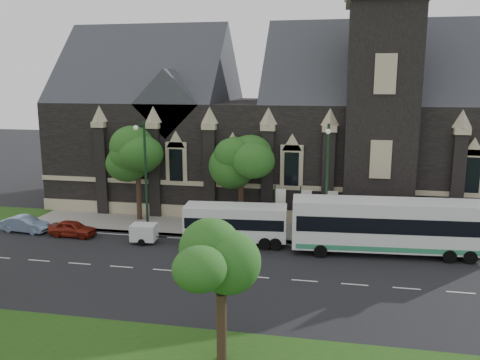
% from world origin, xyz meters
% --- Properties ---
extents(ground, '(160.00, 160.00, 0.00)m').
position_xyz_m(ground, '(0.00, 0.00, 0.00)').
color(ground, black).
rests_on(ground, ground).
extents(sidewalk, '(80.00, 5.00, 0.15)m').
position_xyz_m(sidewalk, '(0.00, 9.50, 0.07)').
color(sidewalk, gray).
rests_on(sidewalk, ground).
extents(museum, '(40.00, 17.70, 29.90)m').
position_xyz_m(museum, '(5.12, 18.78, 8.17)').
color(museum, black).
rests_on(museum, ground).
extents(tree_park_east, '(3.40, 3.40, 6.28)m').
position_xyz_m(tree_park_east, '(6.18, -9.32, 4.62)').
color(tree_park_east, black).
rests_on(tree_park_east, ground).
extents(tree_walk_right, '(4.08, 4.08, 7.80)m').
position_xyz_m(tree_walk_right, '(3.21, 10.71, 5.82)').
color(tree_walk_right, black).
rests_on(tree_walk_right, ground).
extents(tree_walk_left, '(3.91, 3.91, 7.64)m').
position_xyz_m(tree_walk_left, '(-5.80, 10.70, 5.73)').
color(tree_walk_left, black).
rests_on(tree_walk_left, ground).
extents(street_lamp_near, '(0.36, 1.88, 9.00)m').
position_xyz_m(street_lamp_near, '(10.00, 7.09, 5.11)').
color(street_lamp_near, '#15311C').
rests_on(street_lamp_near, ground).
extents(street_lamp_mid, '(0.36, 1.88, 9.00)m').
position_xyz_m(street_lamp_mid, '(-4.00, 7.09, 5.11)').
color(street_lamp_mid, '#15311C').
rests_on(street_lamp_mid, ground).
extents(banner_flag_left, '(0.90, 0.10, 4.00)m').
position_xyz_m(banner_flag_left, '(6.29, 9.00, 2.38)').
color(banner_flag_left, '#15311C').
rests_on(banner_flag_left, ground).
extents(banner_flag_center, '(0.90, 0.10, 4.00)m').
position_xyz_m(banner_flag_center, '(8.29, 9.00, 2.38)').
color(banner_flag_center, '#15311C').
rests_on(banner_flag_center, ground).
extents(banner_flag_right, '(0.90, 0.10, 4.00)m').
position_xyz_m(banner_flag_right, '(10.29, 9.00, 2.38)').
color(banner_flag_right, '#15311C').
rests_on(banner_flag_right, ground).
extents(tour_coach, '(13.34, 3.77, 3.85)m').
position_xyz_m(tour_coach, '(14.31, 6.00, 2.09)').
color(tour_coach, white).
rests_on(tour_coach, ground).
extents(shuttle_bus, '(7.73, 3.17, 2.92)m').
position_xyz_m(shuttle_bus, '(3.44, 6.13, 1.69)').
color(shuttle_bus, silver).
rests_on(shuttle_bus, ground).
extents(box_trailer, '(2.74, 1.61, 1.44)m').
position_xyz_m(box_trailer, '(-3.37, 4.94, 0.82)').
color(box_trailer, silver).
rests_on(box_trailer, ground).
extents(sedan, '(4.02, 1.71, 1.29)m').
position_xyz_m(sedan, '(-13.81, 5.70, 0.65)').
color(sedan, '#7E94B6').
rests_on(sedan, ground).
extents(car_far_red, '(3.76, 1.61, 1.27)m').
position_xyz_m(car_far_red, '(-9.49, 5.37, 0.63)').
color(car_far_red, maroon).
rests_on(car_far_red, ground).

